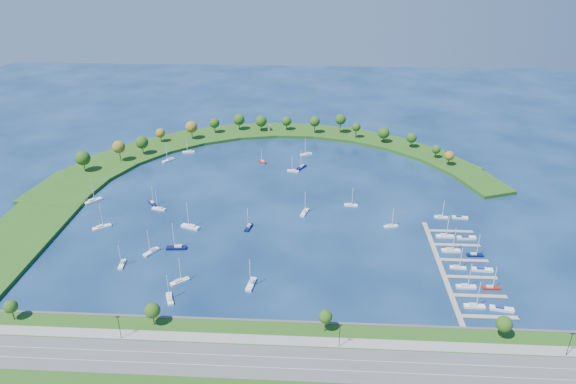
# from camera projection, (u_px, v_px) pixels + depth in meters

# --- Properties ---
(ground) EXTENTS (700.00, 700.00, 0.00)m
(ground) POSITION_uv_depth(u_px,v_px,m) (279.00, 202.00, 289.31)
(ground) COLOR #071F40
(ground) RESTS_ON ground
(south_shoreline) EXTENTS (420.00, 43.10, 11.60)m
(south_shoreline) POSITION_uv_depth(u_px,v_px,m) (254.00, 361.00, 178.90)
(south_shoreline) COLOR #295215
(south_shoreline) RESTS_ON ground
(breakwater) EXTENTS (286.74, 247.64, 2.00)m
(breakwater) POSITION_uv_depth(u_px,v_px,m) (214.00, 165.00, 334.73)
(breakwater) COLOR #295215
(breakwater) RESTS_ON ground
(breakwater_trees) EXTENTS (239.22, 93.29, 15.01)m
(breakwater_trees) POSITION_uv_depth(u_px,v_px,m) (250.00, 132.00, 363.46)
(breakwater_trees) COLOR #382314
(breakwater_trees) RESTS_ON breakwater
(harbor_tower) EXTENTS (2.60, 2.60, 4.24)m
(harbor_tower) POSITION_uv_depth(u_px,v_px,m) (269.00, 128.00, 390.17)
(harbor_tower) COLOR gray
(harbor_tower) RESTS_ON breakwater
(dock_system) EXTENTS (24.28, 82.00, 1.60)m
(dock_system) POSITION_uv_depth(u_px,v_px,m) (457.00, 268.00, 230.39)
(dock_system) COLOR gray
(dock_system) RESTS_ON ground
(moored_boat_0) EXTENTS (4.74, 9.02, 12.77)m
(moored_boat_0) POSITION_uv_depth(u_px,v_px,m) (305.00, 212.00, 276.79)
(moored_boat_0) COLOR white
(moored_boat_0) RESTS_ON ground
(moored_boat_1) EXTENTS (8.09, 7.21, 12.49)m
(moored_boat_1) POSITION_uv_depth(u_px,v_px,m) (180.00, 281.00, 220.84)
(moored_boat_1) COLOR white
(moored_boat_1) RESTS_ON ground
(moored_boat_2) EXTENTS (6.48, 8.40, 12.40)m
(moored_boat_2) POSITION_uv_depth(u_px,v_px,m) (151.00, 251.00, 241.93)
(moored_boat_2) COLOR white
(moored_boat_2) RESTS_ON ground
(moored_boat_3) EXTENTS (7.66, 3.39, 10.88)m
(moored_boat_3) POSITION_uv_depth(u_px,v_px,m) (293.00, 170.00, 326.87)
(moored_boat_3) COLOR white
(moored_boat_3) RESTS_ON ground
(moored_boat_4) EXTENTS (9.85, 3.53, 14.19)m
(moored_boat_4) POSITION_uv_depth(u_px,v_px,m) (177.00, 247.00, 245.01)
(moored_boat_4) COLOR #090E3D
(moored_boat_4) RESTS_ON ground
(moored_boat_5) EXTENTS (7.51, 2.51, 10.88)m
(moored_boat_5) POSITION_uv_depth(u_px,v_px,m) (351.00, 205.00, 284.66)
(moored_boat_5) COLOR white
(moored_boat_5) RESTS_ON ground
(moored_boat_6) EXTENTS (7.00, 7.23, 11.56)m
(moored_boat_6) POSITION_uv_depth(u_px,v_px,m) (153.00, 203.00, 286.11)
(moored_boat_6) COLOR #090E3D
(moored_boat_6) RESTS_ON ground
(moored_boat_7) EXTENTS (10.15, 6.00, 14.42)m
(moored_boat_7) POSITION_uv_depth(u_px,v_px,m) (190.00, 226.00, 262.76)
(moored_boat_7) COLOR white
(moored_boat_7) RESTS_ON ground
(moored_boat_8) EXTENTS (8.58, 3.82, 12.19)m
(moored_boat_8) POSITION_uv_depth(u_px,v_px,m) (189.00, 151.00, 355.86)
(moored_boat_8) COLOR white
(moored_boat_8) RESTS_ON ground
(moored_boat_9) EXTENTS (8.67, 5.77, 12.45)m
(moored_boat_9) POSITION_uv_depth(u_px,v_px,m) (306.00, 154.00, 352.03)
(moored_boat_9) COLOR white
(moored_boat_9) RESTS_ON ground
(moored_boat_10) EXTENTS (8.01, 3.90, 11.35)m
(moored_boat_10) POSITION_uv_depth(u_px,v_px,m) (159.00, 208.00, 280.63)
(moored_boat_10) COLOR white
(moored_boat_10) RESTS_ON ground
(moored_boat_11) EXTENTS (2.72, 7.65, 11.03)m
(moored_boat_11) POSITION_uv_depth(u_px,v_px,m) (122.00, 264.00, 232.75)
(moored_boat_11) COLOR white
(moored_boat_11) RESTS_ON ground
(moored_boat_12) EXTENTS (7.46, 3.62, 10.56)m
(moored_boat_12) POSITION_uv_depth(u_px,v_px,m) (391.00, 226.00, 263.74)
(moored_boat_12) COLOR white
(moored_boat_12) RESTS_ON ground
(moored_boat_13) EXTENTS (8.66, 9.41, 14.71)m
(moored_boat_13) POSITION_uv_depth(u_px,v_px,m) (93.00, 201.00, 288.77)
(moored_boat_13) COLOR white
(moored_boat_13) RESTS_ON ground
(moored_boat_14) EXTENTS (6.56, 8.78, 12.87)m
(moored_boat_14) POSITION_uv_depth(u_px,v_px,m) (302.00, 167.00, 331.85)
(moored_boat_14) COLOR #090E3D
(moored_boat_14) RESTS_ON ground
(moored_boat_15) EXTENTS (4.01, 9.67, 13.79)m
(moored_boat_15) POSITION_uv_depth(u_px,v_px,m) (251.00, 284.00, 219.11)
(moored_boat_15) COLOR white
(moored_boat_15) RESTS_ON ground
(moored_boat_16) EXTENTS (8.98, 7.74, 13.70)m
(moored_boat_16) POSITION_uv_depth(u_px,v_px,m) (102.00, 227.00, 262.48)
(moored_boat_16) COLOR white
(moored_boat_16) RESTS_ON ground
(moored_boat_17) EXTENTS (7.34, 8.35, 12.82)m
(moored_boat_17) POSITION_uv_depth(u_px,v_px,m) (168.00, 160.00, 342.46)
(moored_boat_17) COLOR white
(moored_boat_17) RESTS_ON ground
(moored_boat_18) EXTENTS (5.13, 8.46, 12.04)m
(moored_boat_18) POSITION_uv_depth(u_px,v_px,m) (170.00, 298.00, 210.19)
(moored_boat_18) COLOR white
(moored_boat_18) RESTS_ON ground
(moored_boat_19) EXTENTS (3.84, 8.28, 11.75)m
(moored_boat_19) POSITION_uv_depth(u_px,v_px,m) (249.00, 227.00, 262.64)
(moored_boat_19) COLOR #090E3D
(moored_boat_19) RESTS_ON ground
(moored_boat_20) EXTENTS (6.60, 5.72, 10.09)m
(moored_boat_20) POSITION_uv_depth(u_px,v_px,m) (262.00, 161.00, 340.35)
(moored_boat_20) COLOR maroon
(moored_boat_20) RESTS_ON ground
(docked_boat_0) EXTENTS (8.37, 2.45, 12.26)m
(docked_boat_0) POSITION_uv_depth(u_px,v_px,m) (474.00, 306.00, 206.01)
(docked_boat_0) COLOR white
(docked_boat_0) RESTS_ON ground
(docked_boat_1) EXTENTS (9.57, 4.07, 1.89)m
(docked_boat_1) POSITION_uv_depth(u_px,v_px,m) (501.00, 309.00, 204.58)
(docked_boat_1) COLOR white
(docked_boat_1) RESTS_ON ground
(docked_boat_2) EXTENTS (8.39, 2.46, 12.28)m
(docked_boat_2) POSITION_uv_depth(u_px,v_px,m) (466.00, 286.00, 217.62)
(docked_boat_2) COLOR white
(docked_boat_2) RESTS_ON ground
(docked_boat_3) EXTENTS (7.61, 2.30, 11.12)m
(docked_boat_3) POSITION_uv_depth(u_px,v_px,m) (491.00, 287.00, 216.98)
(docked_boat_3) COLOR maroon
(docked_boat_3) RESTS_ON ground
(docked_boat_4) EXTENTS (7.30, 2.63, 10.51)m
(docked_boat_4) POSITION_uv_depth(u_px,v_px,m) (458.00, 267.00, 230.43)
(docked_boat_4) COLOR white
(docked_boat_4) RESTS_ON ground
(docked_boat_5) EXTENTS (9.38, 3.11, 1.89)m
(docked_boat_5) POSITION_uv_depth(u_px,v_px,m) (482.00, 269.00, 228.96)
(docked_boat_5) COLOR white
(docked_boat_5) RESTS_ON ground
(docked_boat_6) EXTENTS (8.84, 2.61, 12.94)m
(docked_boat_6) POSITION_uv_depth(u_px,v_px,m) (451.00, 250.00, 242.85)
(docked_boat_6) COLOR white
(docked_boat_6) RESTS_ON ground
(docked_boat_7) EXTENTS (7.72, 2.28, 11.30)m
(docked_boat_7) POSITION_uv_depth(u_px,v_px,m) (475.00, 254.00, 239.58)
(docked_boat_7) COLOR #090E3D
(docked_boat_7) RESTS_ON ground
(docked_boat_8) EXTENTS (8.69, 2.62, 12.69)m
(docked_boat_8) POSITION_uv_depth(u_px,v_px,m) (445.00, 236.00, 254.59)
(docked_boat_8) COLOR white
(docked_boat_8) RESTS_ON ground
(docked_boat_9) EXTENTS (9.37, 3.25, 1.88)m
(docked_boat_9) POSITION_uv_depth(u_px,v_px,m) (466.00, 238.00, 253.43)
(docked_boat_9) COLOR white
(docked_boat_9) RESTS_ON ground
(docked_boat_10) EXTENTS (7.18, 2.41, 10.39)m
(docked_boat_10) POSITION_uv_depth(u_px,v_px,m) (441.00, 217.00, 272.37)
(docked_boat_10) COLOR white
(docked_boat_10) RESTS_ON ground
(docked_boat_11) EXTENTS (8.33, 2.89, 1.67)m
(docked_boat_11) POSITION_uv_depth(u_px,v_px,m) (460.00, 217.00, 272.10)
(docked_boat_11) COLOR white
(docked_boat_11) RESTS_ON ground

